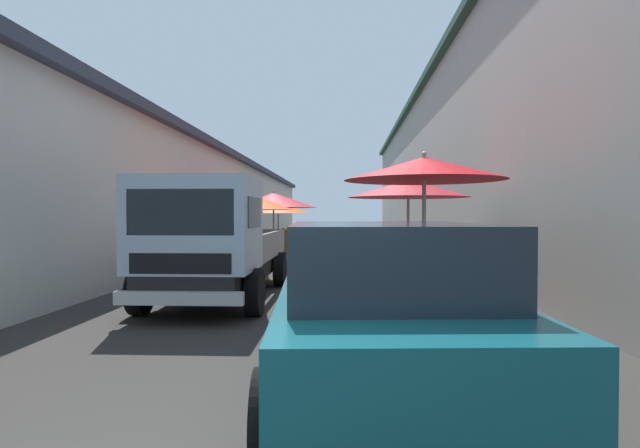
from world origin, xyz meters
The scene contains 12 objects.
ground centered at (13.50, 0.00, 0.00)m, with size 90.00×90.00×0.00m, color #33302D.
building_left_whitewash centered at (15.75, 7.33, 2.02)m, with size 49.80×7.50×4.03m.
building_right_concrete centered at (15.75, -7.33, 3.39)m, with size 49.80×7.50×6.77m.
fruit_stall_far_left centered at (8.52, -2.01, 1.72)m, with size 2.42×2.42×2.29m.
fruit_stall_far_right centered at (18.45, 1.97, 1.60)m, with size 2.49×2.49×2.12m.
fruit_stall_near_right centered at (9.87, 1.59, 1.56)m, with size 2.30×2.30×2.13m.
fruit_stall_mid_lane centered at (14.15, 1.58, 1.82)m, with size 2.76×2.76×2.29m.
fruit_stall_near_left centered at (5.43, -1.75, 1.71)m, with size 2.20×2.20×2.38m.
hatchback_car centered at (2.83, -1.05, 0.74)m, with size 4.02×2.15×1.45m.
delivery_truck centered at (6.54, 1.51, 1.04)m, with size 4.94×2.00×2.08m.
vendor_by_crates centered at (11.96, 3.16, 0.91)m, with size 0.62×0.30×1.59m.
plastic_stool centered at (11.34, -2.05, 0.33)m, with size 0.30×0.30×0.43m.
Camera 1 is at (-1.43, -0.74, 1.52)m, focal length 27.69 mm.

